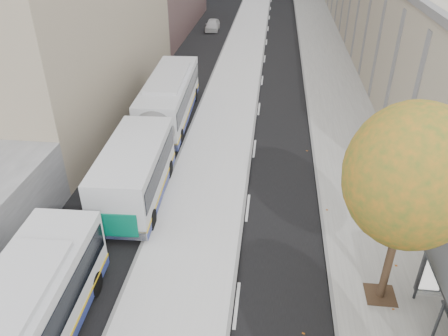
# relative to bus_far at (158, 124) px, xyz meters

# --- Properties ---
(bus_platform) EXTENTS (4.25, 150.00, 0.15)m
(bus_platform) POSITION_rel_bus_far_xyz_m (3.43, 11.55, -1.53)
(bus_platform) COLOR silver
(bus_platform) RESTS_ON ground
(sidewalk) EXTENTS (4.75, 150.00, 0.08)m
(sidewalk) POSITION_rel_bus_far_xyz_m (11.43, 11.55, -1.57)
(sidewalk) COLOR gray
(sidewalk) RESTS_ON ground
(tree_c) EXTENTS (4.20, 4.20, 7.28)m
(tree_c) POSITION_rel_bus_far_xyz_m (10.90, -10.45, 3.64)
(tree_c) COLOR #301F17
(tree_c) RESTS_ON sidewalk
(bus_far) EXTENTS (3.32, 17.74, 2.94)m
(bus_far) POSITION_rel_bus_far_xyz_m (0.00, 0.00, 0.00)
(bus_far) COLOR silver
(bus_far) RESTS_ON ground
(distant_car) EXTENTS (1.60, 3.77, 1.27)m
(distant_car) POSITION_rel_bus_far_xyz_m (-0.76, 28.97, -0.97)
(distant_car) COLOR silver
(distant_car) RESTS_ON ground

